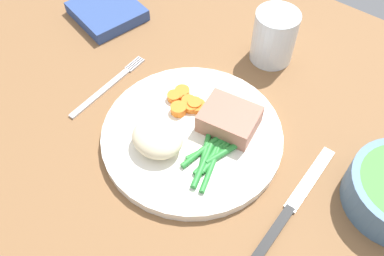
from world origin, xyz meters
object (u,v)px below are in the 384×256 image
object	(u,v)px
knife	(293,203)
dinner_plate	(192,135)
water_glass	(274,39)
meat_portion	(229,119)
fork	(108,86)
napkin	(107,11)

from	to	relation	value
knife	dinner_plate	bearing A→B (deg)	-179.15
knife	water_glass	xyz separation A→B (cm)	(-17.28, 22.67, 3.79)
meat_portion	knife	xyz separation A→B (cm)	(13.81, -4.52, -3.03)
meat_portion	water_glass	size ratio (longest dim) A/B	0.88
meat_portion	knife	size ratio (longest dim) A/B	0.39
fork	dinner_plate	bearing A→B (deg)	-3.63
meat_portion	napkin	bearing A→B (deg)	165.59
meat_portion	fork	world-z (taller)	meat_portion
dinner_plate	fork	distance (cm)	17.38
water_glass	napkin	distance (cm)	32.22
knife	water_glass	bearing A→B (deg)	129.11
dinner_plate	knife	distance (cm)	17.45
dinner_plate	water_glass	xyz separation A→B (cm)	(0.16, 22.38, 3.19)
dinner_plate	knife	size ratio (longest dim) A/B	1.31
fork	water_glass	bearing A→B (deg)	47.79
fork	meat_portion	bearing A→B (deg)	7.59
fork	water_glass	world-z (taller)	water_glass
fork	water_glass	distance (cm)	28.88
napkin	fork	bearing A→B (deg)	-45.21
knife	napkin	size ratio (longest dim) A/B	1.68
knife	napkin	xyz separation A→B (cm)	(-47.97, 13.30, 0.90)
fork	knife	distance (cm)	34.80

